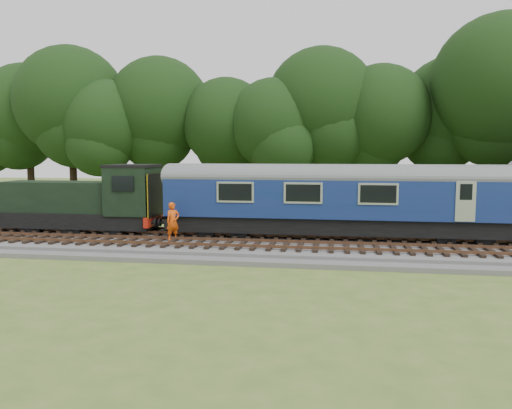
# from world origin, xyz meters

# --- Properties ---
(ground) EXTENTS (120.00, 120.00, 0.00)m
(ground) POSITION_xyz_m (0.00, 0.00, 0.00)
(ground) COLOR #436725
(ground) RESTS_ON ground
(ballast) EXTENTS (70.00, 7.00, 0.35)m
(ballast) POSITION_xyz_m (0.00, 0.00, 0.17)
(ballast) COLOR #4C4C4F
(ballast) RESTS_ON ground
(track_north) EXTENTS (67.20, 2.40, 0.21)m
(track_north) POSITION_xyz_m (0.00, 1.40, 0.42)
(track_north) COLOR black
(track_north) RESTS_ON ballast
(track_south) EXTENTS (67.20, 2.40, 0.21)m
(track_south) POSITION_xyz_m (0.00, -1.60, 0.42)
(track_south) COLOR black
(track_south) RESTS_ON ballast
(fence) EXTENTS (64.00, 0.12, 1.00)m
(fence) POSITION_xyz_m (0.00, 4.50, 0.00)
(fence) COLOR #6B6054
(fence) RESTS_ON ground
(tree_line) EXTENTS (70.00, 8.00, 18.00)m
(tree_line) POSITION_xyz_m (0.00, 22.00, 0.00)
(tree_line) COLOR black
(tree_line) RESTS_ON ground
(dmu_railcar) EXTENTS (18.05, 2.86, 3.88)m
(dmu_railcar) POSITION_xyz_m (5.99, 1.40, 2.61)
(dmu_railcar) COLOR black
(dmu_railcar) RESTS_ON ground
(shunter_loco) EXTENTS (8.91, 2.60, 3.38)m
(shunter_loco) POSITION_xyz_m (-7.93, 1.40, 1.97)
(shunter_loco) COLOR black
(shunter_loco) RESTS_ON ground
(worker) EXTENTS (0.82, 0.82, 1.93)m
(worker) POSITION_xyz_m (-2.22, -0.85, 1.31)
(worker) COLOR #E54C0C
(worker) RESTS_ON ballast
(shed) EXTENTS (3.96, 3.96, 2.89)m
(shed) POSITION_xyz_m (17.79, 12.82, 1.47)
(shed) COLOR #18351F
(shed) RESTS_ON ground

